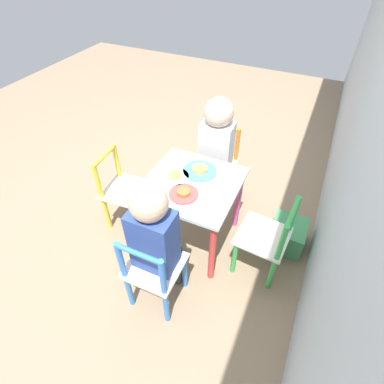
{
  "coord_description": "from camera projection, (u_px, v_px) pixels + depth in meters",
  "views": [
    {
      "loc": [
        1.11,
        0.51,
        1.53
      ],
      "look_at": [
        0.0,
        0.0,
        0.39
      ],
      "focal_mm": 28.0,
      "sensor_mm": 36.0,
      "label": 1
    }
  ],
  "objects": [
    {
      "name": "chair_yellow",
      "position": [
        124.0,
        191.0,
        1.88
      ],
      "size": [
        0.28,
        0.28,
        0.52
      ],
      "rotation": [
        0.0,
        0.0,
        -3.06
      ],
      "color": "silver",
      "rests_on": "ground_plane"
    },
    {
      "name": "chair_orange",
      "position": [
        217.0,
        165.0,
        2.07
      ],
      "size": [
        0.27,
        0.27,
        0.52
      ],
      "rotation": [
        0.0,
        0.0,
        -4.67
      ],
      "color": "silver",
      "rests_on": "ground_plane"
    },
    {
      "name": "storage_bin",
      "position": [
        287.0,
        234.0,
        1.84
      ],
      "size": [
        0.22,
        0.2,
        0.17
      ],
      "color": "#3D8E56",
      "rests_on": "ground_plane"
    },
    {
      "name": "chair_green",
      "position": [
        267.0,
        239.0,
        1.6
      ],
      "size": [
        0.28,
        0.28,
        0.52
      ],
      "rotation": [
        0.0,
        0.0,
        -0.08
      ],
      "color": "silver",
      "rests_on": "ground_plane"
    },
    {
      "name": "chair_blue",
      "position": [
        153.0,
        271.0,
        1.46
      ],
      "size": [
        0.26,
        0.26,
        0.52
      ],
      "rotation": [
        0.0,
        0.0,
        -1.56
      ],
      "color": "silver",
      "rests_on": "ground_plane"
    },
    {
      "name": "child_left",
      "position": [
        216.0,
        143.0,
        1.88
      ],
      "size": [
        0.23,
        0.21,
        0.77
      ],
      "rotation": [
        0.0,
        0.0,
        -4.67
      ],
      "color": "#7A6B5B",
      "rests_on": "ground_plane"
    },
    {
      "name": "kids_table",
      "position": [
        192.0,
        194.0,
        1.68
      ],
      "size": [
        0.5,
        0.5,
        0.46
      ],
      "color": "silver",
      "rests_on": "ground_plane"
    },
    {
      "name": "ground_plane",
      "position": [
        192.0,
        236.0,
        1.93
      ],
      "size": [
        6.0,
        6.0,
        0.0
      ],
      "primitive_type": "plane",
      "color": "#8C755B"
    },
    {
      "name": "plate_left",
      "position": [
        200.0,
        170.0,
        1.68
      ],
      "size": [
        0.19,
        0.19,
        0.03
      ],
      "color": "#4C9EE0",
      "rests_on": "kids_table"
    },
    {
      "name": "child_right",
      "position": [
        156.0,
        236.0,
        1.35
      ],
      "size": [
        0.22,
        0.2,
        0.77
      ],
      "rotation": [
        0.0,
        0.0,
        -1.56
      ],
      "color": "#38383D",
      "rests_on": "ground_plane"
    },
    {
      "name": "plate_front",
      "position": [
        175.0,
        176.0,
        1.64
      ],
      "size": [
        0.16,
        0.16,
        0.03
      ],
      "color": "white",
      "rests_on": "kids_table"
    },
    {
      "name": "plate_right",
      "position": [
        184.0,
        193.0,
        1.54
      ],
      "size": [
        0.15,
        0.15,
        0.03
      ],
      "color": "#E54C47",
      "rests_on": "kids_table"
    }
  ]
}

